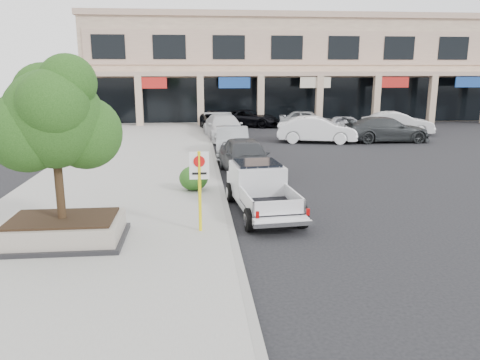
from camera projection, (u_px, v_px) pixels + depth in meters
name	position (u px, v px, depth m)	size (l,w,h in m)	color
ground	(288.00, 240.00, 13.04)	(120.00, 120.00, 0.00)	black
sidewalk	(120.00, 189.00, 18.32)	(8.00, 52.00, 0.15)	gray
curb	(221.00, 187.00, 18.69)	(0.20, 52.00, 0.15)	gray
strip_mall	(302.00, 68.00, 45.57)	(40.55, 12.43, 9.50)	tan
planter	(63.00, 230.00, 12.43)	(3.20, 2.20, 0.68)	black
planter_tree	(60.00, 119.00, 11.92)	(2.90, 2.55, 4.00)	black
no_parking_sign	(200.00, 180.00, 13.04)	(0.55, 0.09, 2.30)	yellow
hedge	(194.00, 178.00, 17.77)	(1.10, 0.99, 0.94)	#1F4914
pickup_truck	(263.00, 190.00, 15.33)	(1.84, 4.97, 1.57)	silver
curb_car_a	(245.00, 157.00, 21.01)	(1.96, 4.87, 1.66)	#303235
curb_car_b	(232.00, 142.00, 25.33)	(1.70, 4.89, 1.61)	gray
curb_car_c	(224.00, 127.00, 31.61)	(2.34, 5.75, 1.67)	silver
curb_car_d	(219.00, 121.00, 35.80)	(2.63, 5.70, 1.58)	black
lot_car_a	(348.00, 124.00, 34.72)	(1.59, 3.96, 1.35)	#B0B1B8
lot_car_b	(317.00, 130.00, 30.36)	(1.78, 5.09, 1.68)	white
lot_car_c	(387.00, 129.00, 30.72)	(2.27, 5.57, 1.62)	#2E3133
lot_car_d	(249.00, 118.00, 38.96)	(2.32, 5.04, 1.40)	black
lot_car_e	(307.00, 119.00, 37.44)	(1.78, 4.42, 1.51)	gray
lot_car_f	(397.00, 123.00, 34.05)	(1.75, 5.01, 1.65)	silver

